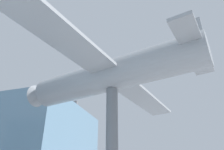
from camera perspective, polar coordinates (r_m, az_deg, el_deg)
support_pylon_central at (r=11.17m, az=0.00°, el=-19.02°), size 0.62×0.62×6.40m
suspended_airplane at (r=12.55m, az=-0.74°, el=-0.16°), size 16.51×12.04×2.78m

